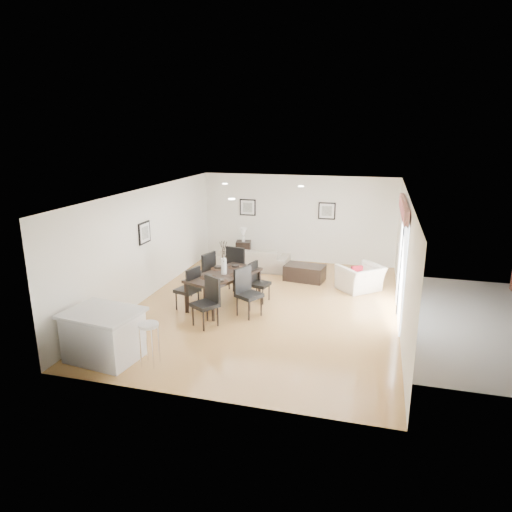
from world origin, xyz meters
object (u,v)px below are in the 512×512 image
(dining_chair_efar, at_px, (257,279))
(dining_chair_head, at_px, (208,299))
(dining_table, at_px, (224,277))
(side_table, at_px, (244,251))
(dining_chair_wfar, at_px, (205,272))
(armchair, at_px, (360,278))
(dining_chair_foot, at_px, (238,265))
(bar_stool, at_px, (149,330))
(dining_chair_wnear, at_px, (190,286))
(dining_chair_enear, at_px, (246,289))
(kitchen_island, at_px, (104,335))
(coffee_table, at_px, (305,273))
(sofa, at_px, (252,258))

(dining_chair_efar, distance_m, dining_chair_head, 1.76)
(dining_table, height_order, side_table, dining_table)
(dining_chair_wfar, height_order, dining_chair_head, dining_chair_wfar)
(armchair, distance_m, dining_chair_efar, 2.79)
(armchair, bearing_deg, dining_chair_wfar, -20.53)
(dining_table, xyz_separation_m, dining_chair_foot, (-0.02, 1.14, -0.05))
(side_table, height_order, bar_stool, bar_stool)
(dining_chair_wnear, distance_m, dining_chair_enear, 1.33)
(kitchen_island, bearing_deg, side_table, 92.69)
(dining_chair_enear, relative_size, kitchen_island, 0.76)
(dining_chair_enear, xyz_separation_m, coffee_table, (0.88, 2.75, -0.39))
(bar_stool, bearing_deg, dining_chair_enear, 69.12)
(dining_chair_efar, xyz_separation_m, dining_chair_head, (-0.61, -1.65, 0.05))
(sofa, distance_m, armchair, 3.39)
(armchair, distance_m, kitchen_island, 6.56)
(dining_chair_head, height_order, dining_chair_foot, dining_chair_foot)
(dining_chair_efar, distance_m, kitchen_island, 4.02)
(dining_chair_head, height_order, bar_stool, dining_chair_head)
(coffee_table, distance_m, kitchen_island, 6.07)
(dining_chair_efar, relative_size, dining_chair_foot, 0.83)
(armchair, height_order, kitchen_island, kitchen_island)
(dining_chair_enear, xyz_separation_m, dining_chair_efar, (-0.00, 0.90, -0.06))
(sofa, bearing_deg, dining_chair_foot, 93.89)
(side_table, bearing_deg, dining_chair_wfar, -89.52)
(dining_chair_foot, bearing_deg, side_table, -64.60)
(armchair, xyz_separation_m, bar_stool, (-3.40, -4.95, 0.34))
(dining_chair_wnear, relative_size, side_table, 1.69)
(dining_chair_wnear, relative_size, dining_chair_efar, 1.07)
(dining_chair_foot, bearing_deg, kitchen_island, 85.45)
(armchair, bearing_deg, dining_table, -10.18)
(dining_chair_wnear, xyz_separation_m, dining_chair_efar, (1.32, 0.98, -0.04))
(armchair, xyz_separation_m, dining_table, (-3.06, -1.90, 0.37))
(sofa, relative_size, dining_chair_enear, 2.04)
(coffee_table, bearing_deg, dining_chair_head, -105.22)
(dining_chair_enear, xyz_separation_m, dining_chair_head, (-0.62, -0.75, -0.01))
(dining_chair_efar, relative_size, side_table, 1.59)
(side_table, xyz_separation_m, kitchen_island, (-0.57, -6.90, 0.16))
(sofa, relative_size, armchair, 2.16)
(sofa, xyz_separation_m, dining_chair_wfar, (-0.50, -2.54, 0.31))
(armchair, distance_m, side_table, 4.22)
(dining_chair_wfar, relative_size, dining_chair_head, 1.07)
(dining_chair_wfar, bearing_deg, dining_chair_enear, 72.26)
(dining_chair_wnear, bearing_deg, dining_chair_enear, 110.15)
(dining_chair_wnear, relative_size, kitchen_island, 0.72)
(dining_chair_wnear, xyz_separation_m, bar_stool, (0.32, -2.56, 0.10))
(dining_chair_wnear, relative_size, dining_chair_foot, 0.89)
(dining_chair_head, xyz_separation_m, bar_stool, (-0.39, -1.89, 0.08))
(dining_chair_efar, bearing_deg, armchair, -46.63)
(dining_chair_head, distance_m, kitchen_island, 2.29)
(kitchen_island, bearing_deg, dining_chair_foot, 81.09)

